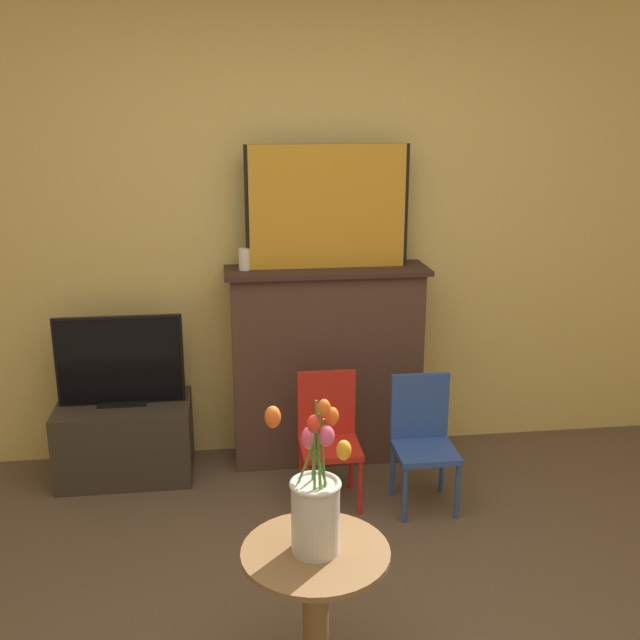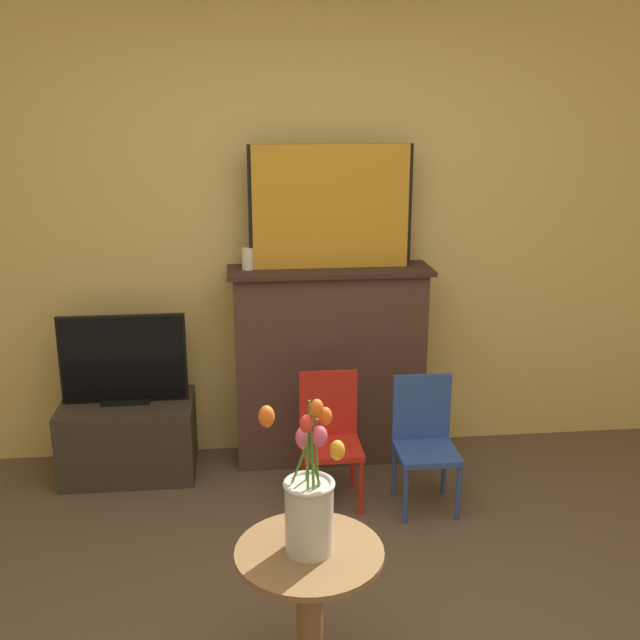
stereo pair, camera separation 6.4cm
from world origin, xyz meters
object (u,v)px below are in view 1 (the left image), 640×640
Objects in this scene: painting at (328,207)px; vase_tulips at (315,503)px; chair_blue at (423,435)px; tv_monitor at (120,362)px; chair_red at (329,432)px.

painting is 1.95m from vase_tulips.
tv_monitor is at bearing 162.06° from chair_blue.
vase_tulips reaches higher than chair_blue.
chair_blue is at bearing -12.24° from chair_red.
painting reaches higher than chair_red.
painting is 1.17m from chair_red.
tv_monitor is 1.89m from vase_tulips.
chair_red is 1.00× the size of chair_blue.
painting reaches higher than tv_monitor.
painting is 1.57× the size of vase_tulips.
chair_red is 0.47m from chair_blue.
chair_red is (-0.06, -0.48, -1.07)m from painting.
painting is at bearing 80.85° from vase_tulips.
vase_tulips is (-0.29, -1.79, -0.70)m from painting.
chair_blue is (1.51, -0.49, -0.28)m from tv_monitor.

